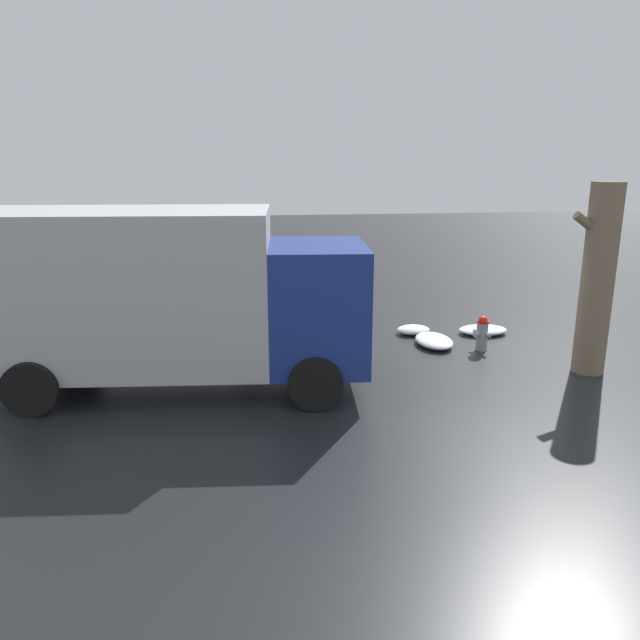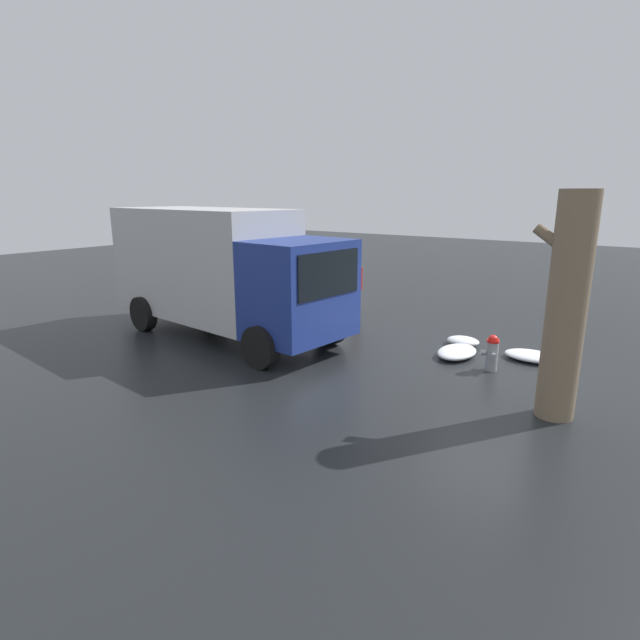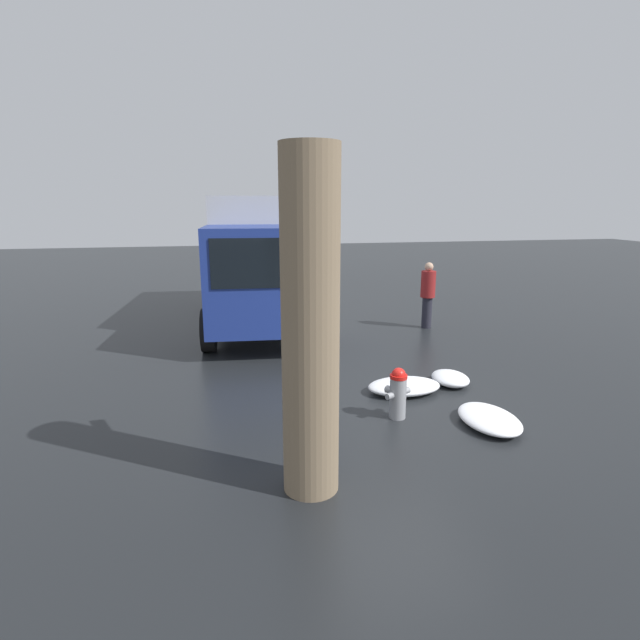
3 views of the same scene
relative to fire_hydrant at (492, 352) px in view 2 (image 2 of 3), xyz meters
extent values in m
plane|color=black|center=(0.00, 0.00, -0.39)|extent=(60.00, 60.00, 0.00)
cylinder|color=gray|center=(0.00, 0.00, -0.09)|extent=(0.24, 0.24, 0.60)
cylinder|color=red|center=(0.00, 0.00, 0.24)|extent=(0.25, 0.25, 0.05)
sphere|color=red|center=(0.00, 0.00, 0.27)|extent=(0.20, 0.20, 0.20)
cylinder|color=gray|center=(0.15, 0.07, -0.01)|extent=(0.14, 0.15, 0.11)
cylinder|color=gray|center=(-0.08, 0.15, -0.01)|extent=(0.12, 0.13, 0.09)
cylinder|color=gray|center=(0.07, -0.15, -0.01)|extent=(0.12, 0.13, 0.09)
cylinder|color=#7F6B51|center=(-1.52, 1.55, 1.40)|extent=(0.59, 0.59, 3.58)
cylinder|color=#7F6B51|center=(-1.25, 1.55, 2.41)|extent=(0.68, 0.17, 0.55)
cube|color=navy|center=(3.72, 1.58, 1.12)|extent=(1.83, 2.34, 2.11)
cube|color=black|center=(2.89, 1.65, 1.54)|extent=(0.18, 1.85, 0.93)
cube|color=#BCBCBC|center=(7.06, 1.31, 1.42)|extent=(5.21, 2.62, 2.70)
cylinder|color=black|center=(3.71, 0.47, 0.06)|extent=(0.92, 0.35, 0.90)
cylinder|color=black|center=(3.89, 2.67, 0.06)|extent=(0.92, 0.35, 0.90)
cylinder|color=black|center=(8.23, 0.10, 0.06)|extent=(0.92, 0.35, 0.90)
cylinder|color=black|center=(8.41, 2.31, 0.06)|extent=(0.92, 0.35, 0.90)
cylinder|color=#23232D|center=(4.85, -2.55, 0.00)|extent=(0.24, 0.24, 0.77)
cylinder|color=maroon|center=(4.85, -2.55, 0.70)|extent=(0.35, 0.35, 0.64)
sphere|color=tan|center=(4.85, -2.55, 1.12)|extent=(0.21, 0.21, 0.21)
ellipsoid|color=white|center=(1.10, -1.36, -0.28)|extent=(0.76, 0.60, 0.21)
ellipsoid|color=white|center=(0.89, -0.45, -0.28)|extent=(0.77, 1.20, 0.21)
ellipsoid|color=white|center=(-0.51, -1.17, -0.29)|extent=(1.12, 0.76, 0.19)
camera|label=1|loc=(5.08, 12.10, 3.69)|focal=35.00mm
camera|label=2|loc=(-2.89, 9.84, 3.11)|focal=28.00mm
camera|label=3|loc=(-6.31, 2.44, 2.65)|focal=28.00mm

